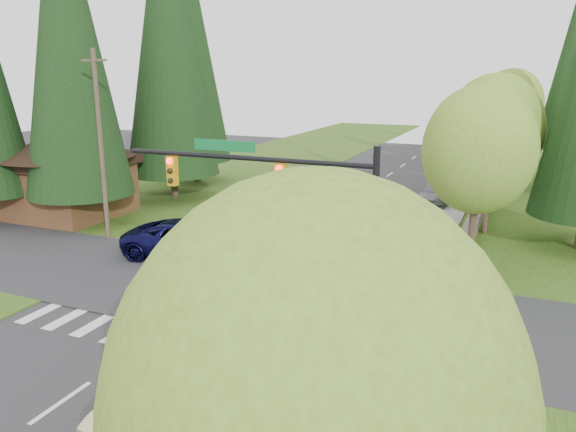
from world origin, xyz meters
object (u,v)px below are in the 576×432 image
Objects in this scene: parked_car_b at (437,193)px; parked_car_d at (445,163)px; parked_car_a at (397,217)px; parked_car_e at (453,156)px; sedan_champagne at (159,393)px; suv_navy at (192,240)px; parked_car_c at (451,176)px.

parked_car_d is (-1.40, 13.75, 0.00)m from parked_car_b.
parked_car_a is 26.84m from parked_car_e.
suv_navy is (-6.44, 11.51, 0.17)m from sedan_champagne.
sedan_champagne is 1.02× the size of parked_car_c.
suv_navy reaches higher than parked_car_d.
parked_car_b is at bearing -92.82° from parked_car_e.
sedan_champagne is 42.01m from parked_car_d.
parked_car_b is at bearing 85.35° from sedan_champagne.
parked_car_b is at bearing -37.85° from suv_navy.
parked_car_a is 7.79m from parked_car_b.
suv_navy reaches higher than parked_car_a.
parked_car_c is at bearing 81.63° from parked_car_a.
parked_car_d is at bearing -23.50° from suv_navy.
sedan_champagne reaches higher than parked_car_d.
suv_navy is 1.40× the size of parked_car_e.
suv_navy is at bearing -114.58° from parked_car_b.
sedan_champagne reaches higher than parked_car_b.
parked_car_b is 1.08× the size of parked_car_e.
parked_car_c is (1.05, 14.87, 0.00)m from parked_car_a.
sedan_champagne is 28.36m from parked_car_b.
sedan_champagne is 20.58m from parked_car_a.
parked_car_a is 0.98× the size of parked_car_d.
suv_navy is 1.49× the size of parked_car_c.
parked_car_d reaches higher than parked_car_e.
sedan_champagne is at bearing -98.50° from parked_car_e.
parked_car_a is at bearing -93.86° from parked_car_b.
parked_car_c is at bearing 93.90° from parked_car_b.
parked_car_b is 1.15× the size of parked_car_c.
suv_navy is 25.55m from parked_car_c.
parked_car_d is (1.23, 41.99, -0.00)m from sedan_champagne.
suv_navy is 36.66m from parked_car_e.
sedan_champagne reaches higher than parked_car_e.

